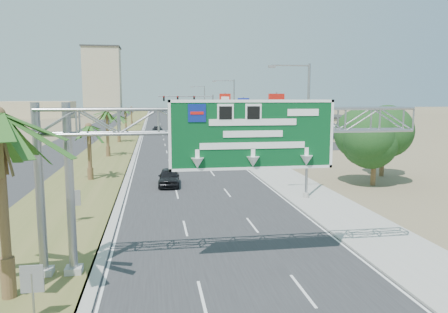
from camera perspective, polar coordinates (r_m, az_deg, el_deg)
name	(u,v)px	position (r m, az deg, el deg)	size (l,w,h in m)	color
road	(168,125)	(118.97, -7.36, 4.07)	(12.00, 300.00, 0.02)	#28282B
sidewalk_right	(199,125)	(119.53, -3.27, 4.16)	(4.00, 300.00, 0.10)	#9E9B93
median_grass	(130,125)	(119.08, -12.18, 3.99)	(7.00, 300.00, 0.12)	#575E29
opposing_road	(103,126)	(119.66, -15.54, 3.88)	(8.00, 300.00, 0.02)	#28282B
sign_gantry	(215,133)	(18.85, -1.13, 3.06)	(16.75, 1.24, 7.50)	gray
palm_row_b	(89,127)	(41.18, -17.28, 3.67)	(3.99, 3.99, 5.95)	brown
palm_row_c	(107,112)	(57.00, -15.06, 5.57)	(3.99, 3.99, 6.75)	brown
palm_row_d	(118,116)	(74.97, -13.63, 5.14)	(3.99, 3.99, 5.45)	brown
palm_row_e	(125,109)	(93.89, -12.76, 6.07)	(3.99, 3.99, 6.15)	brown
palm_row_f	(131,108)	(118.85, -12.01, 6.23)	(3.99, 3.99, 5.75)	brown
streetlight_near	(305,137)	(32.71, 10.52, 2.55)	(3.27, 0.44, 10.00)	gray
streetlight_mid	(233,118)	(61.73, 1.13, 5.09)	(3.27, 0.44, 10.00)	gray
streetlight_far	(204,110)	(97.34, -2.67, 6.08)	(3.27, 0.44, 10.00)	gray
signal_mast	(202,112)	(81.18, -2.88, 5.84)	(10.28, 0.71, 8.00)	gray
store_building	(300,129)	(79.16, 9.84, 3.62)	(18.00, 10.00, 4.00)	tan
oak_near	(375,133)	(39.50, 19.14, 2.89)	(4.50, 4.50, 6.80)	brown
oak_far	(383,137)	(44.49, 20.08, 2.43)	(3.50, 3.50, 5.60)	brown
median_signback_a	(32,283)	(16.44, -23.76, -14.91)	(0.75, 0.08, 2.08)	gray
median_signback_b	(74,200)	(27.80, -18.97, -5.44)	(0.75, 0.08, 2.08)	gray
tower_distant	(102,79)	(260.41, -15.59, 9.70)	(20.00, 16.00, 35.00)	tan
building_distant_left	(39,110)	(173.72, -23.01, 5.67)	(24.00, 14.00, 6.00)	tan
building_distant_right	(252,112)	(152.52, 3.65, 5.87)	(20.00, 12.00, 5.00)	tan
car_left_lane	(169,177)	(37.87, -7.20, -2.70)	(1.77, 4.41, 1.50)	black
car_mid_lane	(184,141)	(69.50, -5.20, 2.04)	(1.43, 4.10, 1.35)	maroon
car_right_lane	(197,133)	(84.58, -3.61, 3.08)	(2.22, 4.81, 1.34)	gray
car_far	(157,130)	(92.34, -8.72, 3.44)	(2.04, 5.03, 1.46)	black
pole_sign_red_near	(276,106)	(58.57, 6.85, 6.57)	(2.36, 1.09, 8.23)	gray
pole_sign_blue	(243,109)	(74.66, 2.55, 6.26)	(2.02, 0.75, 7.61)	gray
pole_sign_red_far	(225,102)	(86.56, 0.13, 7.18)	(2.22, 0.48, 8.44)	gray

